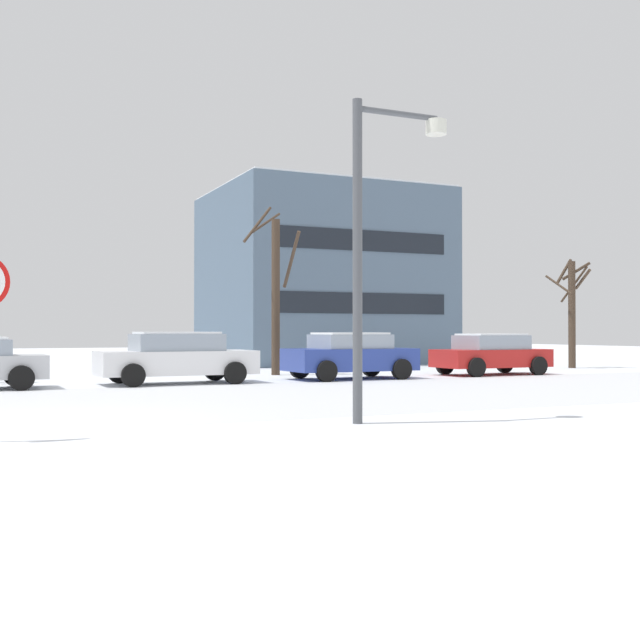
{
  "coord_description": "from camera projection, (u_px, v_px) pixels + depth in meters",
  "views": [
    {
      "loc": [
        -1.34,
        -13.43,
        1.5
      ],
      "look_at": [
        7.16,
        5.25,
        1.8
      ],
      "focal_mm": 44.34,
      "sensor_mm": 36.0,
      "label": 1
    }
  ],
  "objects": [
    {
      "name": "ground_plane",
      "position": [
        52.0,
        424.0,
        12.76
      ],
      "size": [
        120.0,
        120.0,
        0.0
      ],
      "primitive_type": "plane",
      "color": "white"
    },
    {
      "name": "road_surface",
      "position": [
        34.0,
        405.0,
        15.96
      ],
      "size": [
        80.0,
        9.02,
        0.0
      ],
      "color": "silver",
      "rests_on": "ground"
    },
    {
      "name": "street_lamp",
      "position": [
        375.0,
        224.0,
        13.03
      ],
      "size": [
        1.78,
        0.36,
        5.31
      ],
      "color": "#4C4F54",
      "rests_on": "ground"
    },
    {
      "name": "parked_car_white",
      "position": [
        177.0,
        357.0,
        22.58
      ],
      "size": [
        4.48,
        2.11,
        1.49
      ],
      "color": "white",
      "rests_on": "ground"
    },
    {
      "name": "parked_car_blue",
      "position": [
        350.0,
        355.0,
        24.82
      ],
      "size": [
        4.04,
        2.22,
        1.46
      ],
      "color": "#283D93",
      "rests_on": "ground"
    },
    {
      "name": "parked_car_red",
      "position": [
        491.0,
        354.0,
        27.24
      ],
      "size": [
        4.05,
        2.08,
        1.42
      ],
      "color": "red",
      "rests_on": "ground"
    },
    {
      "name": "tree_far_right",
      "position": [
        276.0,
        290.0,
        27.18
      ],
      "size": [
        1.82,
        1.76,
        5.96
      ],
      "color": "#423326",
      "rests_on": "ground"
    },
    {
      "name": "tree_far_left",
      "position": [
        572.0,
        308.0,
        32.3
      ],
      "size": [
        1.61,
        1.58,
        4.51
      ],
      "color": "#423326",
      "rests_on": "ground"
    },
    {
      "name": "building_far_right",
      "position": [
        321.0,
        277.0,
        38.05
      ],
      "size": [
        10.12,
        8.96,
        8.22
      ],
      "color": "slate",
      "rests_on": "ground"
    }
  ]
}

